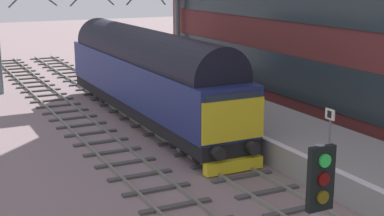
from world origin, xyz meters
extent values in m
plane|color=gray|center=(0.00, 0.00, 0.00)|extent=(140.00, 140.00, 0.00)
cube|color=gray|center=(-0.72, 0.00, 0.07)|extent=(0.07, 60.00, 0.15)
cube|color=gray|center=(0.72, 0.00, 0.07)|extent=(0.07, 60.00, 0.15)
cube|color=#434343|center=(0.00, -7.50, 0.04)|extent=(2.50, 0.26, 0.09)
cube|color=#434343|center=(0.00, -5.83, 0.04)|extent=(2.50, 0.26, 0.09)
cube|color=#434343|center=(0.00, -4.17, 0.04)|extent=(2.50, 0.26, 0.09)
cube|color=#434343|center=(0.00, -2.50, 0.04)|extent=(2.50, 0.26, 0.09)
cube|color=#434343|center=(0.00, -0.83, 0.04)|extent=(2.50, 0.26, 0.09)
cube|color=#434343|center=(0.00, 0.83, 0.04)|extent=(2.50, 0.26, 0.09)
cube|color=#434343|center=(0.00, 2.50, 0.04)|extent=(2.50, 0.26, 0.09)
cube|color=#434343|center=(0.00, 4.17, 0.04)|extent=(2.50, 0.26, 0.09)
cube|color=#434343|center=(0.00, 5.83, 0.04)|extent=(2.50, 0.26, 0.09)
cube|color=#434343|center=(0.00, 7.50, 0.04)|extent=(2.50, 0.26, 0.09)
cube|color=#434343|center=(0.00, 9.17, 0.04)|extent=(2.50, 0.26, 0.09)
cube|color=#434343|center=(0.00, 10.83, 0.04)|extent=(2.50, 0.26, 0.09)
cube|color=#434343|center=(0.00, 12.50, 0.04)|extent=(2.50, 0.26, 0.09)
cube|color=#434343|center=(0.00, 14.17, 0.04)|extent=(2.50, 0.26, 0.09)
cube|color=#434343|center=(0.00, 15.83, 0.04)|extent=(2.50, 0.26, 0.09)
cube|color=#434343|center=(0.00, 17.50, 0.04)|extent=(2.50, 0.26, 0.09)
cube|color=#434343|center=(0.00, 19.17, 0.04)|extent=(2.50, 0.26, 0.09)
cube|color=#434343|center=(0.00, 20.83, 0.04)|extent=(2.50, 0.26, 0.09)
cube|color=#434343|center=(0.00, 22.50, 0.04)|extent=(2.50, 0.26, 0.09)
cube|color=#434343|center=(0.00, 24.17, 0.04)|extent=(2.50, 0.26, 0.09)
cube|color=#434343|center=(0.00, 25.83, 0.04)|extent=(2.50, 0.26, 0.09)
cube|color=#434343|center=(0.00, 27.50, 0.04)|extent=(2.50, 0.26, 0.09)
cube|color=#434343|center=(0.00, 29.17, 0.04)|extent=(2.50, 0.26, 0.09)
cube|color=slate|center=(-4.04, 0.00, 0.07)|extent=(0.07, 60.00, 0.15)
cube|color=slate|center=(-2.61, 0.00, 0.07)|extent=(0.07, 60.00, 0.15)
cube|color=#42413D|center=(-3.32, -5.53, 0.04)|extent=(2.50, 0.26, 0.09)
cube|color=#42413D|center=(-3.32, -3.95, 0.04)|extent=(2.50, 0.26, 0.09)
cube|color=#42413D|center=(-3.32, -2.37, 0.04)|extent=(2.50, 0.26, 0.09)
cube|color=#42413D|center=(-3.32, -0.79, 0.04)|extent=(2.50, 0.26, 0.09)
cube|color=#42413D|center=(-3.32, 0.79, 0.04)|extent=(2.50, 0.26, 0.09)
cube|color=#42413D|center=(-3.32, 2.37, 0.04)|extent=(2.50, 0.26, 0.09)
cube|color=#42413D|center=(-3.32, 3.95, 0.04)|extent=(2.50, 0.26, 0.09)
cube|color=#42413D|center=(-3.32, 5.53, 0.04)|extent=(2.50, 0.26, 0.09)
cube|color=#42413D|center=(-3.32, 7.11, 0.04)|extent=(2.50, 0.26, 0.09)
cube|color=#42413D|center=(-3.32, 8.68, 0.04)|extent=(2.50, 0.26, 0.09)
cube|color=#42413D|center=(-3.32, 10.26, 0.04)|extent=(2.50, 0.26, 0.09)
cube|color=#42413D|center=(-3.32, 11.84, 0.04)|extent=(2.50, 0.26, 0.09)
cube|color=#42413D|center=(-3.32, 13.42, 0.04)|extent=(2.50, 0.26, 0.09)
cube|color=#42413D|center=(-3.32, 15.00, 0.04)|extent=(2.50, 0.26, 0.09)
cube|color=#42413D|center=(-3.32, 16.58, 0.04)|extent=(2.50, 0.26, 0.09)
cube|color=#42413D|center=(-3.32, 18.16, 0.04)|extent=(2.50, 0.26, 0.09)
cube|color=#42413D|center=(-3.32, 19.74, 0.04)|extent=(2.50, 0.26, 0.09)
cube|color=#42413D|center=(-3.32, 21.32, 0.04)|extent=(2.50, 0.26, 0.09)
cube|color=#42413D|center=(-3.32, 22.89, 0.04)|extent=(2.50, 0.26, 0.09)
cube|color=#42413D|center=(-3.32, 24.47, 0.04)|extent=(2.50, 0.26, 0.09)
cube|color=#42413D|center=(-3.32, 26.05, 0.04)|extent=(2.50, 0.26, 0.09)
cube|color=#42413D|center=(-3.32, 27.63, 0.04)|extent=(2.50, 0.26, 0.09)
cube|color=#42413D|center=(-3.32, 29.21, 0.04)|extent=(2.50, 0.26, 0.09)
cube|color=gray|center=(3.60, 0.00, 0.50)|extent=(4.00, 44.00, 1.00)
cube|color=white|center=(1.75, 0.00, 1.00)|extent=(0.30, 44.00, 0.01)
cube|color=#293438|center=(6.92, -1.30, 2.15)|extent=(0.06, 33.62, 2.19)
cube|color=#293438|center=(6.92, -1.30, 6.05)|extent=(0.06, 33.62, 2.19)
cube|color=black|center=(0.00, 5.14, 0.82)|extent=(2.56, 17.17, 0.60)
cube|color=navy|center=(0.00, 5.14, 2.17)|extent=(2.70, 17.17, 2.10)
cylinder|color=black|center=(0.00, 5.14, 3.40)|extent=(2.56, 15.79, 2.57)
cube|color=yellow|center=(0.00, -3.48, 2.02)|extent=(2.65, 0.08, 1.58)
cube|color=#232D3D|center=(0.00, -3.46, 2.75)|extent=(2.38, 0.04, 0.64)
cube|color=#232D3D|center=(1.37, 5.14, 2.47)|extent=(0.04, 12.02, 0.44)
cylinder|color=black|center=(-0.75, -3.69, 0.92)|extent=(0.48, 0.35, 0.48)
cylinder|color=black|center=(0.75, -3.69, 0.92)|extent=(0.48, 0.35, 0.48)
cube|color=yellow|center=(0.00, -3.54, 0.29)|extent=(2.43, 0.36, 0.47)
cylinder|color=black|center=(0.00, -1.97, 0.52)|extent=(1.64, 1.04, 1.04)
cylinder|color=black|center=(0.00, -0.87, 0.52)|extent=(1.64, 1.04, 1.04)
cylinder|color=black|center=(0.00, 0.23, 0.52)|extent=(1.64, 1.04, 1.04)
cylinder|color=black|center=(0.00, 10.05, 0.52)|extent=(1.64, 1.04, 1.04)
cylinder|color=black|center=(0.00, 11.15, 0.52)|extent=(1.64, 1.04, 1.04)
cylinder|color=black|center=(0.00, 12.25, 0.52)|extent=(1.64, 1.04, 1.04)
cube|color=black|center=(-5.24, -14.73, 4.42)|extent=(0.44, 0.10, 0.99)
cylinder|color=green|center=(-5.24, -14.79, 4.71)|extent=(0.20, 0.06, 0.20)
cylinder|color=#500807|center=(-5.24, -14.79, 4.43)|extent=(0.20, 0.06, 0.20)
cylinder|color=#53470A|center=(-5.24, -14.79, 4.15)|extent=(0.20, 0.06, 0.20)
cylinder|color=slate|center=(1.88, -6.64, 1.98)|extent=(0.08, 0.08, 1.94)
cube|color=white|center=(1.85, -6.64, 2.77)|extent=(0.05, 0.44, 0.36)
cube|color=black|center=(1.82, -6.64, 2.77)|extent=(0.01, 0.20, 0.24)
cylinder|color=#333434|center=(3.38, 1.10, 1.43)|extent=(0.13, 0.13, 0.84)
cylinder|color=#333434|center=(3.42, 1.30, 1.43)|extent=(0.13, 0.13, 0.84)
cylinder|color=#29558B|center=(3.40, 1.20, 2.13)|extent=(0.39, 0.39, 0.56)
sphere|color=tan|center=(3.40, 1.20, 2.54)|extent=(0.22, 0.22, 0.22)
cylinder|color=#29558B|center=(3.36, 0.99, 2.13)|extent=(0.09, 0.09, 0.52)
cylinder|color=#29558B|center=(3.44, 1.41, 2.13)|extent=(0.09, 0.09, 0.52)
cylinder|color=slate|center=(6.50, 15.31, 3.19)|extent=(0.36, 0.36, 6.39)
cylinder|color=slate|center=(-4.37, 15.31, 5.79)|extent=(1.10, 0.10, 1.02)
camera|label=1|loc=(-10.36, -20.77, 7.32)|focal=52.43mm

